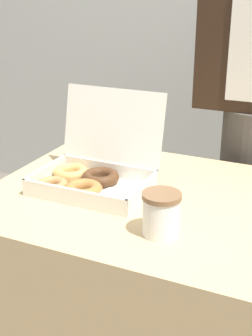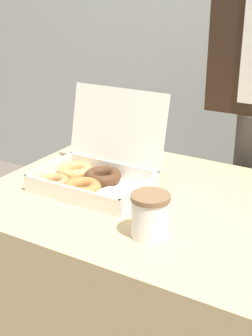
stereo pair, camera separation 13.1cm
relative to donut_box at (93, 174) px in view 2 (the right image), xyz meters
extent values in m
cube|color=tan|center=(0.19, 0.02, -0.39)|extent=(0.94, 0.72, 0.71)
cube|color=white|center=(0.01, -0.02, -0.04)|extent=(0.32, 0.22, 0.01)
cube|color=white|center=(-0.15, -0.02, -0.01)|extent=(0.01, 0.22, 0.04)
cube|color=white|center=(0.17, -0.02, -0.01)|extent=(0.01, 0.22, 0.04)
cube|color=white|center=(0.01, -0.12, -0.01)|extent=(0.32, 0.01, 0.04)
cube|color=white|center=(0.01, 0.09, -0.01)|extent=(0.32, 0.01, 0.04)
cube|color=white|center=(0.01, 0.12, 0.12)|extent=(0.32, 0.05, 0.22)
torus|color=#B27F4C|center=(-0.09, -0.07, -0.02)|extent=(0.12, 0.12, 0.03)
torus|color=tan|center=(-0.09, 0.04, -0.02)|extent=(0.14, 0.14, 0.03)
torus|color=#A87038|center=(0.01, -0.07, -0.02)|extent=(0.14, 0.14, 0.04)
torus|color=#4C2D19|center=(0.01, 0.04, -0.02)|extent=(0.16, 0.16, 0.03)
torus|color=white|center=(0.11, -0.07, -0.02)|extent=(0.11, 0.11, 0.03)
cylinder|color=white|center=(0.28, -0.17, 0.01)|extent=(0.09, 0.09, 0.10)
cylinder|color=brown|center=(0.28, -0.17, 0.06)|extent=(0.09, 0.09, 0.01)
camera|label=1|loc=(0.62, -1.10, 0.53)|focal=50.00mm
camera|label=2|loc=(0.73, -1.03, 0.53)|focal=50.00mm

